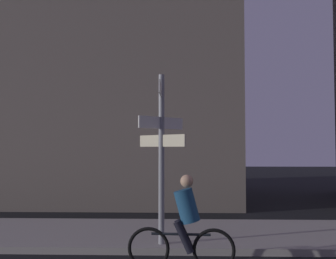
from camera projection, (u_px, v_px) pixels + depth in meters
name	position (u px, v px, depth m)	size (l,w,h in m)	color
sidewalk_kerb	(182.00, 234.00, 9.03)	(40.00, 3.07, 0.14)	#9E9991
signpost	(161.00, 142.00, 7.96)	(0.97, 1.66, 3.42)	gray
cyclist	(184.00, 226.00, 6.61)	(1.82, 0.35, 1.61)	black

